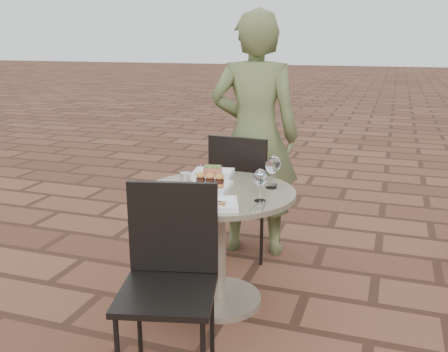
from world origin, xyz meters
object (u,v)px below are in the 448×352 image
(plate_tuna, at_px, (217,204))
(diner, at_px, (255,136))
(cafe_table, at_px, (219,229))
(chair_near, at_px, (170,265))
(plate_sliders, at_px, (210,183))
(chair_far, at_px, (243,186))
(plate_salmon, at_px, (213,173))

(plate_tuna, bearing_deg, diner, 95.46)
(cafe_table, xyz_separation_m, chair_near, (-0.01, -0.67, 0.07))
(cafe_table, height_order, plate_sliders, plate_sliders)
(chair_far, xyz_separation_m, diner, (0.05, 0.14, 0.35))
(plate_sliders, relative_size, plate_tuna, 0.84)
(cafe_table, height_order, plate_salmon, plate_salmon)
(chair_near, relative_size, plate_salmon, 3.20)
(chair_near, bearing_deg, chair_far, 78.00)
(cafe_table, relative_size, chair_near, 0.97)
(cafe_table, height_order, chair_near, chair_near)
(chair_near, xyz_separation_m, plate_sliders, (-0.05, 0.69, 0.21))
(chair_far, distance_m, diner, 0.38)
(chair_far, distance_m, plate_salmon, 0.49)
(chair_near, bearing_deg, plate_tuna, 61.25)
(diner, distance_m, plate_sliders, 0.84)
(chair_far, bearing_deg, cafe_table, 101.71)
(chair_near, height_order, plate_tuna, chair_near)
(chair_near, relative_size, plate_tuna, 3.32)
(chair_far, xyz_separation_m, plate_salmon, (-0.07, -0.44, 0.20))
(cafe_table, height_order, plate_tuna, plate_tuna)
(chair_far, height_order, chair_near, same)
(diner, relative_size, plate_sliders, 7.60)
(plate_tuna, bearing_deg, chair_far, 98.79)
(cafe_table, xyz_separation_m, chair_far, (-0.07, 0.72, 0.07))
(chair_far, relative_size, chair_near, 1.00)
(chair_near, bearing_deg, plate_salmon, 83.51)
(cafe_table, bearing_deg, chair_near, -91.28)
(diner, height_order, plate_sliders, diner)
(chair_near, xyz_separation_m, plate_salmon, (-0.13, 0.94, 0.20))
(chair_far, height_order, plate_sliders, chair_far)
(chair_far, relative_size, diner, 0.52)
(chair_near, distance_m, plate_tuna, 0.44)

